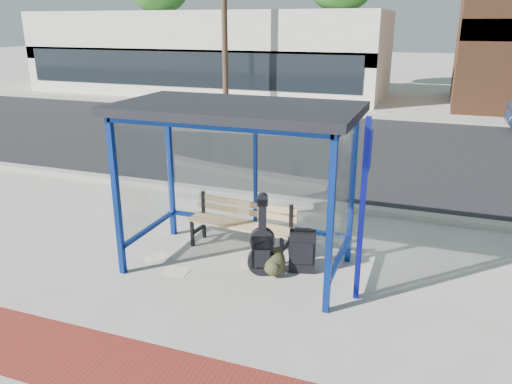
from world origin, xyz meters
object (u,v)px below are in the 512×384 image
at_px(suitcase, 302,251).
at_px(bench, 242,222).
at_px(guitar_bag, 262,248).
at_px(backpack, 273,263).

bearing_deg(suitcase, bench, 146.09).
height_order(bench, guitar_bag, guitar_bag).
xyz_separation_m(guitar_bag, suitcase, (0.50, 0.32, -0.12)).
bearing_deg(suitcase, backpack, -155.34).
bearing_deg(backpack, bench, 121.30).
bearing_deg(backpack, guitar_bag, 177.68).
distance_m(bench, guitar_bag, 0.93).
bearing_deg(guitar_bag, suitcase, 12.44).
distance_m(suitcase, backpack, 0.46).
bearing_deg(bench, guitar_bag, -46.10).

